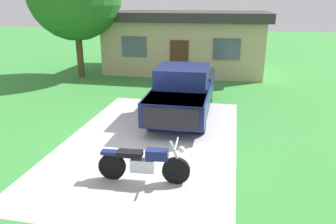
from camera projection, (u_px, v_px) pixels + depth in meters
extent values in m
plane|color=#388939|center=(151.00, 141.00, 10.10)|extent=(80.00, 80.00, 0.00)
cube|color=#B2B2B2|center=(151.00, 141.00, 10.10)|extent=(5.20, 8.60, 0.01)
cylinder|color=black|center=(176.00, 171.00, 7.67)|extent=(0.67, 0.16, 0.66)
cylinder|color=black|center=(112.00, 166.00, 7.86)|extent=(0.67, 0.16, 0.66)
cube|color=silver|center=(143.00, 165.00, 7.74)|extent=(0.58, 0.30, 0.32)
cube|color=#141E51|center=(157.00, 154.00, 7.60)|extent=(0.54, 0.29, 0.24)
cube|color=black|center=(130.00, 154.00, 7.69)|extent=(0.62, 0.32, 0.12)
cube|color=#141E51|center=(111.00, 152.00, 7.74)|extent=(0.49, 0.23, 0.08)
cylinder|color=silver|center=(176.00, 156.00, 7.55)|extent=(0.33, 0.08, 0.77)
cylinder|color=silver|center=(176.00, 144.00, 7.44)|extent=(0.09, 0.70, 0.04)
sphere|color=silver|center=(181.00, 150.00, 7.47)|extent=(0.16, 0.16, 0.16)
cylinder|color=black|center=(201.00, 120.00, 10.61)|extent=(0.31, 0.84, 0.84)
cylinder|color=black|center=(152.00, 117.00, 10.91)|extent=(0.31, 0.84, 0.84)
cylinder|color=black|center=(209.00, 92.00, 13.87)|extent=(0.31, 0.84, 0.84)
cylinder|color=black|center=(171.00, 90.00, 14.16)|extent=(0.31, 0.84, 0.84)
cube|color=#141E51|center=(184.00, 93.00, 12.31)|extent=(2.06, 5.62, 0.80)
cube|color=#141E51|center=(176.00, 99.00, 10.49)|extent=(1.92, 1.92, 0.20)
cube|color=#141E51|center=(183.00, 76.00, 11.70)|extent=(1.82, 1.92, 0.70)
cube|color=#3F4C56|center=(179.00, 84.00, 10.98)|extent=(1.70, 0.18, 0.60)
cube|color=black|center=(189.00, 78.00, 13.67)|extent=(1.93, 2.42, 0.50)
cube|color=black|center=(171.00, 118.00, 9.73)|extent=(1.70, 0.12, 0.64)
cylinder|color=brown|center=(80.00, 52.00, 18.19)|extent=(0.36, 0.36, 2.77)
cube|color=tan|center=(186.00, 46.00, 19.95)|extent=(9.00, 5.00, 3.00)
cube|color=#383333|center=(187.00, 16.00, 19.38)|extent=(9.60, 5.60, 0.50)
cube|color=#4C2D19|center=(179.00, 60.00, 17.75)|extent=(1.00, 0.08, 2.10)
cube|color=#4C5966|center=(134.00, 47.00, 18.01)|extent=(1.40, 0.06, 1.10)
cube|color=#4C5966|center=(227.00, 49.00, 17.06)|extent=(1.40, 0.06, 1.10)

